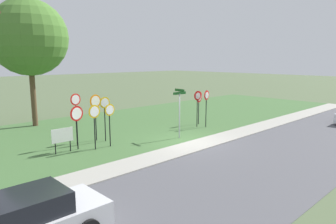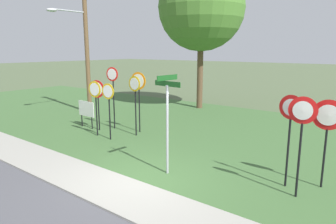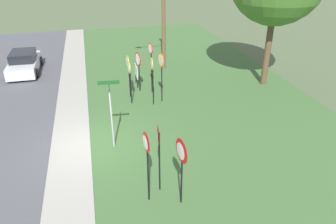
{
  "view_description": "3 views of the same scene",
  "coord_description": "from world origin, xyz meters",
  "px_view_note": "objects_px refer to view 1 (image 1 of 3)",
  "views": [
    {
      "loc": [
        -12.59,
        -11.43,
        4.66
      ],
      "look_at": [
        0.71,
        2.34,
        1.38
      ],
      "focal_mm": 33.06,
      "sensor_mm": 36.0,
      "label": 1
    },
    {
      "loc": [
        5.6,
        -5.81,
        3.66
      ],
      "look_at": [
        -0.74,
        2.33,
        1.54
      ],
      "focal_mm": 32.83,
      "sensor_mm": 36.0,
      "label": 2
    },
    {
      "loc": [
        11.79,
        0.4,
        7.39
      ],
      "look_at": [
        0.49,
        3.21,
        1.45
      ],
      "focal_mm": 34.52,
      "sensor_mm": 36.0,
      "label": 3
    }
  ],
  "objects_px": {
    "notice_board": "(62,137)",
    "yield_sign_far_left": "(207,100)",
    "stop_sign_far_center": "(105,110)",
    "street_name_post": "(180,109)",
    "stop_sign_far_right": "(76,109)",
    "stop_sign_far_left": "(77,118)",
    "stop_sign_center_tall": "(96,107)",
    "parked_hatchback_near": "(24,224)",
    "yield_sign_near_left": "(199,100)",
    "yield_sign_near_right": "(198,101)",
    "oak_tree_left": "(29,38)",
    "stop_sign_near_left": "(110,116)",
    "stop_sign_near_right": "(94,118)"
  },
  "relations": [
    {
      "from": "notice_board",
      "to": "yield_sign_far_left",
      "type": "bearing_deg",
      "value": -5.67
    },
    {
      "from": "stop_sign_far_center",
      "to": "street_name_post",
      "type": "distance_m",
      "value": 4.29
    },
    {
      "from": "yield_sign_far_left",
      "to": "stop_sign_far_right",
      "type": "bearing_deg",
      "value": 159.03
    },
    {
      "from": "stop_sign_far_left",
      "to": "notice_board",
      "type": "xyz_separation_m",
      "value": [
        -0.83,
        -0.02,
        -0.83
      ]
    },
    {
      "from": "stop_sign_center_tall",
      "to": "parked_hatchback_near",
      "type": "height_order",
      "value": "stop_sign_center_tall"
    },
    {
      "from": "stop_sign_far_center",
      "to": "yield_sign_near_left",
      "type": "relative_size",
      "value": 1.07
    },
    {
      "from": "stop_sign_center_tall",
      "to": "yield_sign_near_right",
      "type": "height_order",
      "value": "stop_sign_center_tall"
    },
    {
      "from": "yield_sign_near_left",
      "to": "parked_hatchback_near",
      "type": "bearing_deg",
      "value": -164.95
    },
    {
      "from": "stop_sign_center_tall",
      "to": "oak_tree_left",
      "type": "xyz_separation_m",
      "value": [
        -0.97,
        6.54,
        4.09
      ]
    },
    {
      "from": "stop_sign_far_left",
      "to": "stop_sign_center_tall",
      "type": "relative_size",
      "value": 0.86
    },
    {
      "from": "stop_sign_center_tall",
      "to": "stop_sign_far_center",
      "type": "bearing_deg",
      "value": -70.46
    },
    {
      "from": "stop_sign_near_left",
      "to": "parked_hatchback_near",
      "type": "distance_m",
      "value": 9.05
    },
    {
      "from": "yield_sign_near_left",
      "to": "stop_sign_far_center",
      "type": "bearing_deg",
      "value": 165.66
    },
    {
      "from": "stop_sign_center_tall",
      "to": "yield_sign_far_left",
      "type": "height_order",
      "value": "stop_sign_center_tall"
    },
    {
      "from": "stop_sign_far_center",
      "to": "yield_sign_near_left",
      "type": "height_order",
      "value": "stop_sign_far_center"
    },
    {
      "from": "oak_tree_left",
      "to": "notice_board",
      "type": "bearing_deg",
      "value": -101.38
    },
    {
      "from": "oak_tree_left",
      "to": "street_name_post",
      "type": "bearing_deg",
      "value": -62.92
    },
    {
      "from": "stop_sign_near_left",
      "to": "stop_sign_far_left",
      "type": "distance_m",
      "value": 1.67
    },
    {
      "from": "stop_sign_near_left",
      "to": "stop_sign_far_left",
      "type": "xyz_separation_m",
      "value": [
        -1.52,
        0.69,
        0.02
      ]
    },
    {
      "from": "stop_sign_near_right",
      "to": "yield_sign_near_left",
      "type": "bearing_deg",
      "value": -2.05
    },
    {
      "from": "stop_sign_far_left",
      "to": "stop_sign_far_right",
      "type": "bearing_deg",
      "value": 53.71
    },
    {
      "from": "stop_sign_far_right",
      "to": "notice_board",
      "type": "relative_size",
      "value": 2.27
    },
    {
      "from": "notice_board",
      "to": "yield_sign_near_right",
      "type": "bearing_deg",
      "value": -3.21
    },
    {
      "from": "stop_sign_far_left",
      "to": "oak_tree_left",
      "type": "xyz_separation_m",
      "value": [
        0.68,
        7.47,
        4.38
      ]
    },
    {
      "from": "yield_sign_near_right",
      "to": "parked_hatchback_near",
      "type": "distance_m",
      "value": 14.95
    },
    {
      "from": "stop_sign_near_right",
      "to": "yield_sign_near_right",
      "type": "height_order",
      "value": "yield_sign_near_right"
    },
    {
      "from": "stop_sign_center_tall",
      "to": "yield_sign_near_right",
      "type": "distance_m",
      "value": 7.1
    },
    {
      "from": "parked_hatchback_near",
      "to": "street_name_post",
      "type": "bearing_deg",
      "value": 24.8
    },
    {
      "from": "yield_sign_near_right",
      "to": "oak_tree_left",
      "type": "relative_size",
      "value": 0.29
    },
    {
      "from": "stop_sign_far_right",
      "to": "oak_tree_left",
      "type": "bearing_deg",
      "value": 77.18
    },
    {
      "from": "stop_sign_near_right",
      "to": "yield_sign_far_left",
      "type": "distance_m",
      "value": 8.34
    },
    {
      "from": "stop_sign_far_right",
      "to": "yield_sign_near_right",
      "type": "height_order",
      "value": "stop_sign_far_right"
    },
    {
      "from": "yield_sign_near_right",
      "to": "yield_sign_far_left",
      "type": "xyz_separation_m",
      "value": [
        0.4,
        -0.46,
        0.04
      ]
    },
    {
      "from": "stop_sign_far_left",
      "to": "stop_sign_far_right",
      "type": "distance_m",
      "value": 0.81
    },
    {
      "from": "yield_sign_far_left",
      "to": "yield_sign_near_right",
      "type": "bearing_deg",
      "value": 122.6
    },
    {
      "from": "oak_tree_left",
      "to": "stop_sign_near_left",
      "type": "bearing_deg",
      "value": -84.07
    },
    {
      "from": "stop_sign_near_left",
      "to": "oak_tree_left",
      "type": "xyz_separation_m",
      "value": [
        -0.85,
        8.16,
        4.4
      ]
    },
    {
      "from": "stop_sign_near_left",
      "to": "yield_sign_near_right",
      "type": "relative_size",
      "value": 0.92
    },
    {
      "from": "stop_sign_center_tall",
      "to": "yield_sign_near_right",
      "type": "bearing_deg",
      "value": -22.15
    },
    {
      "from": "parked_hatchback_near",
      "to": "yield_sign_near_left",
      "type": "bearing_deg",
      "value": 24.79
    },
    {
      "from": "stop_sign_far_right",
      "to": "stop_sign_center_tall",
      "type": "height_order",
      "value": "stop_sign_far_right"
    },
    {
      "from": "stop_sign_near_right",
      "to": "stop_sign_far_right",
      "type": "xyz_separation_m",
      "value": [
        -0.33,
        1.29,
        0.34
      ]
    },
    {
      "from": "stop_sign_far_center",
      "to": "stop_sign_far_right",
      "type": "relative_size",
      "value": 0.9
    },
    {
      "from": "stop_sign_far_right",
      "to": "yield_sign_far_left",
      "type": "relative_size",
      "value": 1.12
    },
    {
      "from": "stop_sign_near_left",
      "to": "stop_sign_far_right",
      "type": "bearing_deg",
      "value": 127.56
    },
    {
      "from": "notice_board",
      "to": "parked_hatchback_near",
      "type": "height_order",
      "value": "parked_hatchback_near"
    },
    {
      "from": "stop_sign_far_center",
      "to": "yield_sign_near_right",
      "type": "height_order",
      "value": "stop_sign_far_center"
    },
    {
      "from": "parked_hatchback_near",
      "to": "stop_sign_near_left",
      "type": "bearing_deg",
      "value": 43.11
    },
    {
      "from": "yield_sign_near_left",
      "to": "notice_board",
      "type": "bearing_deg",
      "value": 169.33
    },
    {
      "from": "stop_sign_near_left",
      "to": "yield_sign_near_right",
      "type": "height_order",
      "value": "yield_sign_near_right"
    }
  ]
}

